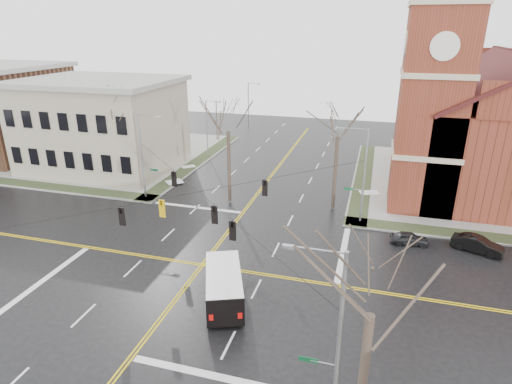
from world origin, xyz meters
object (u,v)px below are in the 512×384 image
(cargo_van, at_px, (224,283))
(parked_car_b, at_px, (477,244))
(signal_pole_ne, at_px, (362,173))
(streetlight_north_b, at_px, (249,103))
(signal_pole_nw, at_px, (143,154))
(streetlight_north_a, at_px, (208,126))
(signal_pole_se, at_px, (335,335))
(church, at_px, (498,116))
(parked_car_a, at_px, (409,238))
(tree_nw_near, at_px, (228,126))
(tree_se, at_px, (372,303))
(tree_nw_far, at_px, (121,112))
(tree_ne, at_px, (338,132))

(cargo_van, distance_m, parked_car_b, 21.71)
(signal_pole_ne, xyz_separation_m, streetlight_north_b, (-21.97, 36.50, -0.48))
(signal_pole_nw, bearing_deg, signal_pole_ne, 0.00)
(streetlight_north_a, bearing_deg, signal_pole_se, -60.91)
(church, distance_m, parked_car_a, 20.45)
(tree_nw_near, distance_m, tree_se, 30.25)
(streetlight_north_a, distance_m, tree_nw_far, 15.50)
(cargo_van, bearing_deg, parked_car_b, 12.24)
(parked_car_b, xyz_separation_m, tree_se, (-8.57, -21.95, 7.69))
(parked_car_a, xyz_separation_m, tree_se, (-3.21, -21.80, 7.81))
(tree_ne, bearing_deg, signal_pole_se, -83.94)
(tree_nw_near, height_order, tree_se, tree_se)
(streetlight_north_a, bearing_deg, tree_se, -60.81)
(streetlight_north_a, bearing_deg, signal_pole_ne, -36.90)
(signal_pole_se, distance_m, cargo_van, 11.67)
(signal_pole_se, bearing_deg, tree_nw_near, 119.05)
(streetlight_north_a, bearing_deg, streetlight_north_b, 90.00)
(signal_pole_ne, bearing_deg, tree_se, -87.07)
(tree_ne, bearing_deg, cargo_van, -106.63)
(signal_pole_ne, bearing_deg, cargo_van, -117.71)
(tree_nw_near, bearing_deg, cargo_van, -72.04)
(signal_pole_se, bearing_deg, parked_car_b, 63.55)
(signal_pole_nw, xyz_separation_m, parked_car_a, (27.14, -3.33, -4.41))
(streetlight_north_a, height_order, tree_se, tree_se)
(signal_pole_se, xyz_separation_m, cargo_van, (-8.08, 7.61, -3.58))
(signal_pole_se, relative_size, streetlight_north_b, 1.12)
(signal_pole_nw, distance_m, signal_pole_se, 32.28)
(cargo_van, xyz_separation_m, tree_ne, (5.36, 17.96, 6.74))
(signal_pole_nw, height_order, tree_ne, tree_ne)
(streetlight_north_a, xyz_separation_m, tree_nw_far, (-4.29, -14.23, 4.39))
(church, relative_size, parked_car_b, 6.84)
(signal_pole_ne, distance_m, parked_car_b, 11.21)
(church, height_order, signal_pole_se, church)
(tree_ne, relative_size, tree_se, 0.97)
(tree_nw_far, relative_size, tree_ne, 1.10)
(signal_pole_ne, height_order, cargo_van, signal_pole_ne)
(signal_pole_se, bearing_deg, signal_pole_nw, 134.55)
(signal_pole_nw, distance_m, streetlight_north_a, 16.52)
(streetlight_north_b, relative_size, tree_nw_near, 0.70)
(signal_pole_nw, xyz_separation_m, parked_car_b, (32.50, -3.19, -4.29))
(signal_pole_nw, bearing_deg, tree_se, -46.40)
(tree_nw_far, xyz_separation_m, tree_se, (27.55, -27.40, -0.51))
(parked_car_a, bearing_deg, signal_pole_se, 161.36)
(streetlight_north_b, bearing_deg, signal_pole_nw, -91.05)
(signal_pole_ne, distance_m, cargo_van, 17.75)
(signal_pole_ne, distance_m, signal_pole_se, 23.00)
(signal_pole_se, height_order, parked_car_b, signal_pole_se)
(streetlight_north_a, distance_m, parked_car_a, 33.30)
(parked_car_a, bearing_deg, streetlight_north_b, 27.84)
(signal_pole_nw, bearing_deg, streetlight_north_a, 87.68)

